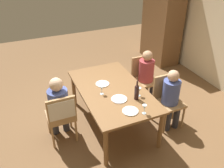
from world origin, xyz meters
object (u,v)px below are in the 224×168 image
at_px(dining_table, 112,93).
at_px(person_woman_host, 171,95).
at_px(wine_glass_centre, 144,107).
at_px(dinner_plate_guest_left, 130,111).
at_px(chair_far_right, 167,97).
at_px(armoire_cabinet, 162,20).
at_px(handbag, 153,105).
at_px(person_man_guest, 147,73).
at_px(person_man_bearded, 59,104).
at_px(dinner_plate_host, 119,99).
at_px(chair_near, 61,113).
at_px(wine_glass_near_left, 139,90).
at_px(chair_far_left, 144,76).
at_px(wine_glass_near_right, 102,88).
at_px(wine_bottle_tall_green, 137,92).
at_px(dinner_plate_guest_right, 102,84).

xyz_separation_m(dining_table, person_woman_host, (0.44, 0.91, -0.02)).
bearing_deg(wine_glass_centre, dinner_plate_guest_left, -126.31).
distance_m(dining_table, chair_far_right, 0.97).
xyz_separation_m(armoire_cabinet, dinner_plate_guest_left, (2.68, -2.27, -0.35)).
height_order(armoire_cabinet, handbag, armoire_cabinet).
height_order(armoire_cabinet, chair_far_right, armoire_cabinet).
xyz_separation_m(armoire_cabinet, person_man_guest, (1.63, -1.37, -0.45)).
height_order(person_man_bearded, dinner_plate_host, person_man_bearded).
relative_size(chair_near, handbag, 3.29).
distance_m(wine_glass_near_left, wine_glass_centre, 0.46).
bearing_deg(dinner_plate_host, chair_near, -102.57).
height_order(chair_far_left, wine_glass_near_right, chair_far_left).
height_order(chair_far_right, wine_glass_near_right, chair_far_right).
bearing_deg(dinner_plate_host, person_man_guest, 127.42).
bearing_deg(person_man_guest, person_man_bearded, 11.18).
bearing_deg(wine_glass_centre, person_man_bearded, -126.99).
relative_size(chair_far_left, wine_bottle_tall_green, 2.79).
bearing_deg(armoire_cabinet, wine_glass_near_right, -50.10).
relative_size(armoire_cabinet, chair_far_right, 2.37).
height_order(armoire_cabinet, chair_near, armoire_cabinet).
xyz_separation_m(chair_near, person_man_bearded, (-0.15, 0.00, 0.07)).
xyz_separation_m(armoire_cabinet, wine_glass_near_right, (2.08, -2.49, -0.25)).
height_order(chair_far_right, person_woman_host, person_woman_host).
relative_size(wine_glass_near_right, dinner_plate_guest_right, 0.63).
relative_size(wine_glass_near_left, wine_glass_centre, 1.00).
relative_size(chair_far_left, person_man_guest, 0.83).
relative_size(wine_glass_near_right, dinner_plate_guest_left, 0.62).
height_order(armoire_cabinet, dinner_plate_guest_left, armoire_cabinet).
xyz_separation_m(chair_far_left, dinner_plate_guest_right, (0.29, -1.00, 0.21)).
bearing_deg(chair_far_right, dinner_plate_host, -0.08).
distance_m(dinner_plate_host, dinner_plate_guest_right, 0.54).
bearing_deg(handbag, chair_far_right, 0.00).
bearing_deg(chair_far_right, wine_glass_near_left, 2.84).
bearing_deg(chair_far_right, person_man_bearded, -10.89).
bearing_deg(wine_glass_near_left, wine_glass_centre, -19.24).
distance_m(wine_glass_near_right, handbag, 1.35).
distance_m(chair_near, dinner_plate_guest_left, 1.08).
distance_m(chair_far_left, person_man_bearded, 1.89).
xyz_separation_m(chair_far_right, person_man_guest, (-0.71, 0.00, 0.11)).
bearing_deg(dinner_plate_guest_left, armoire_cabinet, 139.69).
relative_size(chair_far_left, handbag, 3.29).
relative_size(person_man_guest, wine_bottle_tall_green, 3.38).
xyz_separation_m(armoire_cabinet, dinner_plate_host, (2.34, -2.30, -0.35)).
bearing_deg(armoire_cabinet, handbag, -35.05).
height_order(chair_far_right, chair_far_left, same).
xyz_separation_m(chair_far_right, wine_glass_near_right, (-0.25, -1.12, 0.31)).
bearing_deg(wine_bottle_tall_green, person_man_guest, 140.14).
xyz_separation_m(armoire_cabinet, wine_glass_near_left, (2.37, -1.96, -0.25)).
relative_size(chair_far_left, wine_glass_near_left, 6.17).
height_order(person_woman_host, wine_glass_near_right, person_woman_host).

